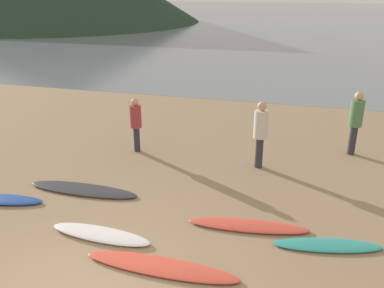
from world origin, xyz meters
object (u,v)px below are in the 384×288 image
(surfboard_1, at_px, (83,189))
(surfboard_2, at_px, (101,234))
(person_1, at_px, (261,129))
(surfboard_4, at_px, (248,225))
(surfboard_5, at_px, (327,245))
(surfboard_3, at_px, (161,266))
(person_3, at_px, (356,118))
(person_0, at_px, (136,121))

(surfboard_1, xyz_separation_m, surfboard_2, (1.24, -1.55, 0.01))
(surfboard_2, distance_m, person_1, 4.79)
(surfboard_2, distance_m, surfboard_4, 2.85)
(surfboard_1, relative_size, surfboard_4, 1.13)
(surfboard_5, bearing_deg, surfboard_3, -164.71)
(surfboard_4, relative_size, person_3, 1.31)
(surfboard_1, xyz_separation_m, surfboard_4, (3.89, -0.49, 0.00))
(surfboard_3, xyz_separation_m, person_1, (1.08, 4.55, 1.00))
(person_1, height_order, person_3, person_3)
(surfboard_1, relative_size, surfboard_5, 1.35)
(surfboard_4, distance_m, person_1, 3.09)
(surfboard_2, relative_size, surfboard_3, 0.76)
(person_3, bearing_deg, surfboard_5, -166.43)
(surfboard_2, xyz_separation_m, surfboard_3, (1.41, -0.58, -0.01))
(surfboard_5, relative_size, person_0, 1.27)
(person_3, bearing_deg, person_1, 145.98)
(surfboard_1, height_order, surfboard_5, surfboard_1)
(surfboard_3, bearing_deg, person_1, 76.75)
(surfboard_1, xyz_separation_m, person_3, (6.14, 3.99, 1.02))
(surfboard_3, relative_size, surfboard_5, 1.37)
(surfboard_1, bearing_deg, surfboard_4, -7.91)
(surfboard_1, bearing_deg, surfboard_5, -8.58)
(surfboard_2, bearing_deg, surfboard_5, 13.75)
(surfboard_4, xyz_separation_m, person_1, (-0.16, 2.91, 1.00))
(surfboard_4, xyz_separation_m, person_0, (-3.63, 3.08, 0.88))
(person_3, bearing_deg, surfboard_1, 145.82)
(surfboard_2, relative_size, person_1, 1.16)
(person_3, bearing_deg, surfboard_4, 176.21)
(surfboard_1, xyz_separation_m, person_1, (3.74, 2.42, 1.00))
(surfboard_3, relative_size, person_0, 1.73)
(surfboard_4, xyz_separation_m, person_3, (2.24, 4.49, 1.02))
(surfboard_1, height_order, surfboard_2, surfboard_2)
(surfboard_1, bearing_deg, surfboard_3, -39.43)
(surfboard_1, relative_size, person_1, 1.51)
(person_0, bearing_deg, person_3, -136.20)
(person_1, bearing_deg, person_3, 157.31)
(surfboard_1, xyz_separation_m, surfboard_3, (2.66, -2.13, 0.00))
(surfboard_2, height_order, surfboard_5, surfboard_2)
(person_0, bearing_deg, person_1, -152.41)
(surfboard_1, bearing_deg, person_3, 32.36)
(surfboard_3, bearing_deg, surfboard_5, 27.17)
(person_0, height_order, person_1, person_1)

